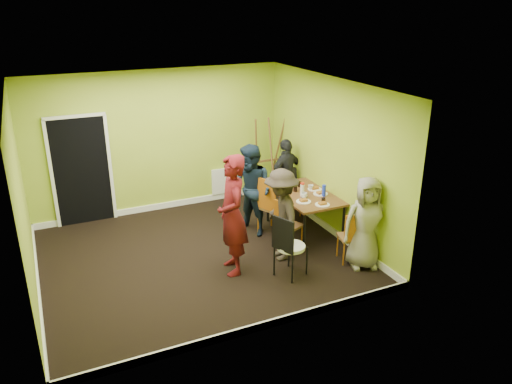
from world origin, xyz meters
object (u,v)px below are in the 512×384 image
Objects in this scene: chair_left_far at (270,203)px; person_standing at (232,215)px; chair_left_near at (286,222)px; person_front_end at (366,223)px; easel at (268,159)px; thermos at (302,190)px; orange_bottle at (295,188)px; person_back_end at (286,175)px; chair_bentwood at (288,244)px; blue_bottle at (324,191)px; chair_back_end at (288,182)px; dining_table at (305,197)px; person_left_far at (252,191)px; person_left_near at (281,215)px; chair_front_end at (353,234)px.

person_standing reaches higher than chair_left_far.
chair_left_near is 0.60× the size of person_front_end.
person_standing reaches higher than easel.
chair_left_far reaches higher than thermos.
orange_bottle is 0.88m from person_back_end.
chair_bentwood is 1.66m from blue_bottle.
chair_left_near is 1.01× the size of chair_back_end.
blue_bottle is (1.26, 1.03, 0.29)m from chair_bentwood.
dining_table is 1.38× the size of chair_left_far.
person_standing reaches higher than dining_table.
dining_table is at bearing 49.29° from chair_left_far.
orange_bottle is 1.74m from person_front_end.
person_left_far reaches higher than dining_table.
person_left_near is at bearing 140.04° from chair_bentwood.
blue_bottle is at bearing 39.30° from chair_left_far.
easel is at bearing 169.94° from person_left_near.
person_left_far is at bearing 151.58° from person_standing.
dining_table is 0.19m from thermos.
person_standing is (-1.63, -0.97, 0.17)m from orange_bottle.
chair_left_far is 1.19m from person_back_end.
person_left_near is at bearing 63.32° from chair_back_end.
chair_bentwood is 3.27m from easel.
chair_bentwood reaches higher than chair_left_near.
easel is 8.47× the size of thermos.
person_standing is 1.15× the size of person_left_far.
chair_left_near is (-0.62, -0.48, -0.18)m from dining_table.
easel reaches higher than chair_front_end.
chair_bentwood is (-1.02, -1.28, -0.13)m from dining_table.
person_standing is 2.09m from person_front_end.
chair_bentwood is at bearing -171.69° from person_front_end.
thermos is 1.76m from person_standing.
chair_front_end is (0.13, -1.32, -0.20)m from dining_table.
chair_back_end is 0.54× the size of person_left_far.
person_left_near reaches higher than chair_bentwood.
chair_bentwood is 0.68× the size of person_front_end.
person_left_far is (-0.89, 0.34, 0.13)m from dining_table.
person_standing is at bearing 26.58° from person_back_end.
orange_bottle is at bearing 125.13° from chair_bentwood.
chair_left_far is 0.61× the size of easel.
blue_bottle is 0.14× the size of person_front_end.
easel is 1.19× the size of person_front_end.
dining_table is 0.81m from chair_left_near.
dining_table is 0.95m from chair_back_end.
chair_left_near is (-0.02, -0.66, -0.10)m from chair_left_far.
easel is at bearing 139.24° from chair_left_near.
chair_left_far is 0.71× the size of person_left_near.
person_front_end is at bearing 18.47° from chair_left_near.
chair_left_far is 0.62m from thermos.
thermos is at bearing -93.28° from orange_bottle.
person_left_near is at bearing -38.85° from chair_left_far.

